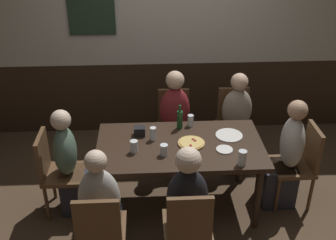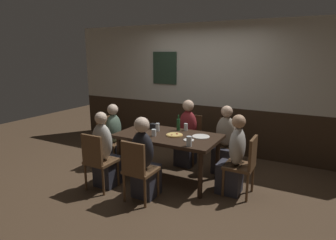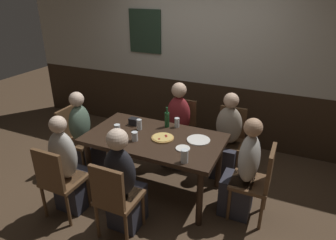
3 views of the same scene
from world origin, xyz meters
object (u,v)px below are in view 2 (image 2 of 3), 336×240
Objects in this scene: person_head_west at (116,141)px; pint_glass_pale at (141,130)px; pizza at (175,135)px; person_mid_near at (144,163)px; dining_table at (168,140)px; person_left_near at (105,155)px; plate_white_small at (189,140)px; beer_glass_half at (186,127)px; beer_bottle_green at (178,124)px; chair_head_east at (245,163)px; tumbler_short at (154,133)px; chair_head_west at (109,139)px; highball_clear at (158,128)px; condiment_caddy at (154,126)px; tumbler_water at (189,142)px; chair_left_near at (98,159)px; chair_right_far at (227,141)px; chair_mid_near at (138,168)px; person_mid_far at (187,137)px; person_right_far at (224,144)px; chair_mid_far at (190,136)px; person_head_east at (233,161)px.

person_head_west is 9.51× the size of pint_glass_pale.
person_mid_near is at bearing -98.81° from pizza.
dining_table is 1.37× the size of person_left_near.
person_mid_near reaches higher than plate_white_small.
beer_glass_half is 0.74m from pint_glass_pale.
beer_bottle_green is at bearing 131.62° from plate_white_small.
chair_head_east is 1.43m from tumbler_short.
chair_head_west is at bearing -165.16° from beer_glass_half.
beer_glass_half is 0.90× the size of highball_clear.
highball_clear is 1.22× the size of condiment_caddy.
condiment_caddy is at bearing 121.61° from tumbler_short.
tumbler_water is at bearing -31.62° from condiment_caddy.
chair_right_far is at bearing 50.62° from chair_left_near.
person_left_near is 1.11m from pizza.
plate_white_small is at bearing -4.37° from chair_head_west.
chair_mid_near is 3.35× the size of pizza.
pint_glass_pale is 0.63m from beer_bottle_green.
person_left_near reaches higher than condiment_caddy.
chair_mid_near is at bearing -97.20° from pizza.
beer_bottle_green is at bearing -86.95° from person_mid_far.
tumbler_short is 0.41× the size of beer_bottle_green.
dining_table is 6.15× the size of pizza.
chair_mid_near is 5.54× the size of plate_white_small.
person_right_far is 0.71m from person_mid_far.
beer_bottle_green is at bearing 15.95° from condiment_caddy.
chair_mid_near and chair_head_west have the same top height.
chair_left_near reaches higher than pizza.
tumbler_short is at bearing -9.23° from chair_head_west.
person_left_near reaches higher than beer_bottle_green.
chair_head_east is at bearing 0.00° from person_head_west.
beer_bottle_green reaches higher than chair_head_west.
person_head_west is at bearing -140.78° from chair_mid_far.
person_mid_near is 1.02m from condiment_caddy.
person_mid_far is 0.52m from beer_bottle_green.
person_right_far reaches higher than chair_head_east.
person_left_near is at bearing -53.95° from chair_head_west.
tumbler_short is 0.81× the size of highball_clear.
chair_left_near is 1.00× the size of chair_mid_far.
person_mid_near is 0.76m from pizza.
chair_right_far is 1.54m from pint_glass_pale.
beer_bottle_green is at bearing 88.99° from chair_mid_near.
tumbler_short is at bearing -130.10° from chair_right_far.
chair_right_far is 1.06m from plate_white_small.
beer_bottle_green is (0.28, 0.21, 0.05)m from highball_clear.
person_mid_near is 8.22× the size of tumbler_water.
tumbler_short is 0.91× the size of pint_glass_pale.
person_head_east is 1.14m from beer_bottle_green.
person_left_near is (-0.71, -0.70, -0.16)m from dining_table.
person_right_far is 8.55× the size of highball_clear.
person_mid_near reaches higher than condiment_caddy.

